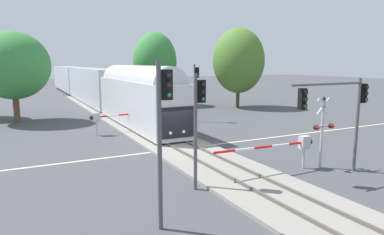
{
  "coord_description": "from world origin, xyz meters",
  "views": [
    {
      "loc": [
        -9.65,
        -20.58,
        5.72
      ],
      "look_at": [
        1.01,
        0.36,
        2.0
      ],
      "focal_mm": 32.51,
      "sensor_mm": 36.0,
      "label": 1
    }
  ],
  "objects_px": {
    "crossing_gate_far": "(102,117)",
    "maple_right_background": "(239,61)",
    "oak_behind_train": "(13,66)",
    "traffic_signal_near_left": "(163,119)",
    "elm_centre_background": "(155,62)",
    "crossing_gate_near": "(294,145)",
    "traffic_signal_far_side": "(196,83)",
    "commuter_train": "(90,84)",
    "crossing_signal_mast": "(323,125)",
    "traffic_signal_median": "(198,113)",
    "traffic_signal_near_right": "(341,103)"
  },
  "relations": [
    {
      "from": "crossing_gate_far",
      "to": "maple_right_background",
      "type": "bearing_deg",
      "value": 25.85
    },
    {
      "from": "crossing_gate_far",
      "to": "oak_behind_train",
      "type": "distance_m",
      "value": 12.23
    },
    {
      "from": "traffic_signal_near_left",
      "to": "elm_centre_background",
      "type": "relative_size",
      "value": 0.6
    },
    {
      "from": "crossing_gate_near",
      "to": "maple_right_background",
      "type": "distance_m",
      "value": 26.83
    },
    {
      "from": "traffic_signal_far_side",
      "to": "commuter_train",
      "type": "bearing_deg",
      "value": 105.58
    },
    {
      "from": "maple_right_background",
      "to": "oak_behind_train",
      "type": "distance_m",
      "value": 25.47
    },
    {
      "from": "commuter_train",
      "to": "crossing_gate_far",
      "type": "bearing_deg",
      "value": -98.79
    },
    {
      "from": "crossing_signal_mast",
      "to": "crossing_gate_far",
      "type": "relative_size",
      "value": 0.77
    },
    {
      "from": "traffic_signal_median",
      "to": "commuter_train",
      "type": "bearing_deg",
      "value": 86.19
    },
    {
      "from": "traffic_signal_near_left",
      "to": "oak_behind_train",
      "type": "xyz_separation_m",
      "value": [
        -4.33,
        26.82,
        1.56
      ]
    },
    {
      "from": "crossing_gate_far",
      "to": "traffic_signal_near_right",
      "type": "relative_size",
      "value": 1.01
    },
    {
      "from": "traffic_signal_far_side",
      "to": "maple_right_background",
      "type": "distance_m",
      "value": 12.39
    },
    {
      "from": "commuter_train",
      "to": "traffic_signal_far_side",
      "type": "relative_size",
      "value": 11.4
    },
    {
      "from": "crossing_signal_mast",
      "to": "elm_centre_background",
      "type": "bearing_deg",
      "value": 85.89
    },
    {
      "from": "traffic_signal_near_right",
      "to": "elm_centre_background",
      "type": "bearing_deg",
      "value": 85.6
    },
    {
      "from": "crossing_gate_far",
      "to": "traffic_signal_near_right",
      "type": "distance_m",
      "value": 17.85
    },
    {
      "from": "crossing_signal_mast",
      "to": "traffic_signal_near_left",
      "type": "xyz_separation_m",
      "value": [
        -10.36,
        -2.65,
        1.46
      ]
    },
    {
      "from": "traffic_signal_median",
      "to": "traffic_signal_near_left",
      "type": "height_order",
      "value": "traffic_signal_near_left"
    },
    {
      "from": "crossing_gate_far",
      "to": "oak_behind_train",
      "type": "xyz_separation_m",
      "value": [
        -6.05,
        9.83,
        4.04
      ]
    },
    {
      "from": "crossing_gate_near",
      "to": "elm_centre_background",
      "type": "xyz_separation_m",
      "value": [
        3.85,
        30.44,
        4.45
      ]
    },
    {
      "from": "crossing_gate_near",
      "to": "oak_behind_train",
      "type": "xyz_separation_m",
      "value": [
        -13.05,
        23.78,
        4.04
      ]
    },
    {
      "from": "crossing_signal_mast",
      "to": "oak_behind_train",
      "type": "relative_size",
      "value": 0.46
    },
    {
      "from": "traffic_signal_near_right",
      "to": "traffic_signal_near_left",
      "type": "bearing_deg",
      "value": -172.11
    },
    {
      "from": "oak_behind_train",
      "to": "traffic_signal_near_left",
      "type": "bearing_deg",
      "value": -80.83
    },
    {
      "from": "crossing_gate_near",
      "to": "oak_behind_train",
      "type": "height_order",
      "value": "oak_behind_train"
    },
    {
      "from": "traffic_signal_near_left",
      "to": "oak_behind_train",
      "type": "bearing_deg",
      "value": 99.17
    },
    {
      "from": "crossing_gate_near",
      "to": "maple_right_background",
      "type": "bearing_deg",
      "value": 62.02
    },
    {
      "from": "crossing_gate_near",
      "to": "traffic_signal_near_right",
      "type": "distance_m",
      "value": 3.17
    },
    {
      "from": "crossing_gate_near",
      "to": "traffic_signal_median",
      "type": "xyz_separation_m",
      "value": [
        -5.88,
        -0.2,
        2.14
      ]
    },
    {
      "from": "traffic_signal_far_side",
      "to": "oak_behind_train",
      "type": "relative_size",
      "value": 0.64
    },
    {
      "from": "crossing_gate_near",
      "to": "traffic_signal_median",
      "type": "distance_m",
      "value": 6.26
    },
    {
      "from": "traffic_signal_near_right",
      "to": "traffic_signal_median",
      "type": "height_order",
      "value": "traffic_signal_median"
    },
    {
      "from": "crossing_signal_mast",
      "to": "traffic_signal_far_side",
      "type": "height_order",
      "value": "traffic_signal_far_side"
    },
    {
      "from": "traffic_signal_median",
      "to": "oak_behind_train",
      "type": "distance_m",
      "value": 25.11
    },
    {
      "from": "commuter_train",
      "to": "traffic_signal_far_side",
      "type": "bearing_deg",
      "value": -74.42
    },
    {
      "from": "crossing_gate_far",
      "to": "oak_behind_train",
      "type": "relative_size",
      "value": 0.59
    },
    {
      "from": "traffic_signal_near_left",
      "to": "maple_right_background",
      "type": "relative_size",
      "value": 0.58
    },
    {
      "from": "maple_right_background",
      "to": "traffic_signal_far_side",
      "type": "bearing_deg",
      "value": -143.94
    },
    {
      "from": "traffic_signal_near_right",
      "to": "oak_behind_train",
      "type": "distance_m",
      "value": 29.28
    },
    {
      "from": "crossing_gate_near",
      "to": "traffic_signal_near_left",
      "type": "height_order",
      "value": "traffic_signal_near_left"
    },
    {
      "from": "crossing_signal_mast",
      "to": "traffic_signal_median",
      "type": "xyz_separation_m",
      "value": [
        -7.52,
        0.18,
        1.12
      ]
    },
    {
      "from": "traffic_signal_near_left",
      "to": "crossing_signal_mast",
      "type": "bearing_deg",
      "value": 14.36
    },
    {
      "from": "traffic_signal_near_left",
      "to": "commuter_train",
      "type": "bearing_deg",
      "value": 82.47
    },
    {
      "from": "traffic_signal_median",
      "to": "crossing_signal_mast",
      "type": "bearing_deg",
      "value": -1.4
    },
    {
      "from": "crossing_signal_mast",
      "to": "traffic_signal_median",
      "type": "bearing_deg",
      "value": 178.6
    },
    {
      "from": "traffic_signal_near_right",
      "to": "crossing_gate_far",
      "type": "bearing_deg",
      "value": 118.29
    },
    {
      "from": "crossing_gate_far",
      "to": "traffic_signal_far_side",
      "type": "xyz_separation_m",
      "value": [
        9.56,
        2.23,
        2.33
      ]
    },
    {
      "from": "oak_behind_train",
      "to": "crossing_signal_mast",
      "type": "bearing_deg",
      "value": -58.71
    },
    {
      "from": "traffic_signal_near_right",
      "to": "oak_behind_train",
      "type": "bearing_deg",
      "value": 119.59
    },
    {
      "from": "traffic_signal_median",
      "to": "crossing_gate_near",
      "type": "bearing_deg",
      "value": 1.96
    }
  ]
}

